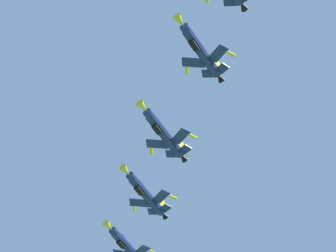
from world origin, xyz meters
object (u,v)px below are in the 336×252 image
fighter_jet_left_wing (200,50)px  fighter_jet_right_outer (127,246)px  fighter_jet_left_outer (145,193)px  fighter_jet_right_wing (163,133)px

fighter_jet_left_wing → fighter_jet_right_outer: (-8.45, 48.88, -2.45)m
fighter_jet_left_outer → fighter_jet_right_outer: 15.99m
fighter_jet_left_wing → fighter_jet_left_outer: 33.74m
fighter_jet_left_outer → fighter_jet_right_outer: fighter_jet_right_outer is taller
fighter_jet_right_wing → fighter_jet_right_outer: fighter_jet_right_outer is taller
fighter_jet_right_wing → fighter_jet_left_outer: size_ratio=1.00×
fighter_jet_left_wing → fighter_jet_left_outer: size_ratio=1.00×
fighter_jet_left_wing → fighter_jet_right_wing: fighter_jet_left_wing is taller
fighter_jet_left_outer → fighter_jet_right_outer: (-2.13, 15.85, 0.30)m
fighter_jet_right_outer → fighter_jet_left_wing: bearing=138.6°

